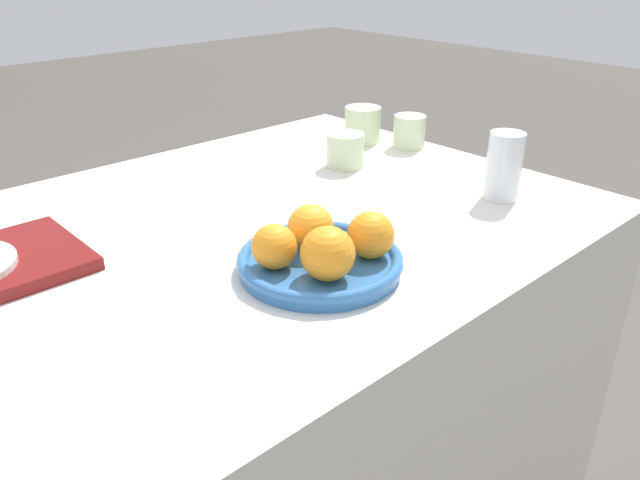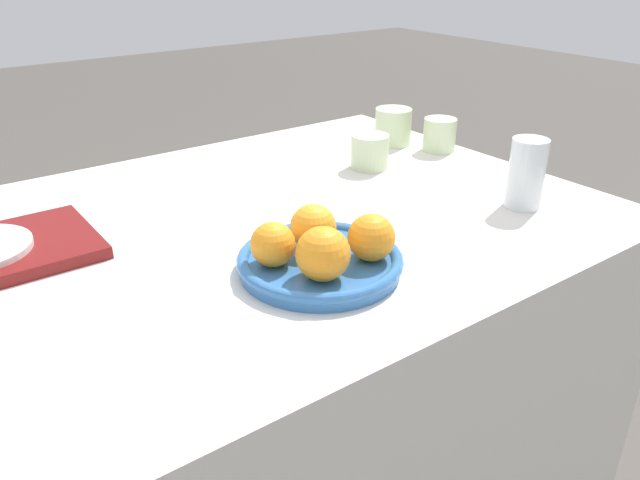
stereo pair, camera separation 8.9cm
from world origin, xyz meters
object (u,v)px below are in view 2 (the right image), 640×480
(fruit_platter, at_px, (320,262))
(orange_3, at_px, (273,244))
(orange_0, at_px, (313,227))
(orange_2, at_px, (371,237))
(cup_2, at_px, (439,135))
(cup_0, at_px, (370,152))
(orange_1, at_px, (323,254))
(water_glass, at_px, (526,173))
(cup_1, at_px, (393,126))

(fruit_platter, relative_size, orange_3, 3.77)
(orange_0, distance_m, orange_2, 0.09)
(orange_2, relative_size, orange_3, 1.07)
(orange_2, xyz_separation_m, cup_2, (0.50, 0.35, -0.02))
(orange_0, bearing_deg, cup_0, 38.52)
(fruit_platter, relative_size, orange_1, 3.23)
(cup_2, bearing_deg, cup_0, 179.37)
(fruit_platter, xyz_separation_m, water_glass, (0.44, -0.02, 0.05))
(orange_1, relative_size, cup_0, 0.95)
(fruit_platter, bearing_deg, cup_0, 40.83)
(fruit_platter, bearing_deg, orange_1, -122.46)
(water_glass, xyz_separation_m, cup_2, (0.12, 0.32, -0.03))
(cup_1, bearing_deg, orange_2, -135.12)
(cup_0, bearing_deg, orange_3, -146.09)
(orange_3, height_order, cup_1, same)
(cup_0, distance_m, cup_1, 0.19)
(fruit_platter, relative_size, cup_1, 2.87)
(water_glass, distance_m, cup_1, 0.43)
(orange_0, height_order, cup_1, orange_0)
(orange_3, xyz_separation_m, cup_0, (0.42, 0.28, -0.02))
(orange_3, relative_size, cup_2, 0.87)
(fruit_platter, distance_m, orange_0, 0.05)
(orange_2, relative_size, cup_2, 0.93)
(orange_1, relative_size, cup_2, 1.01)
(orange_3, height_order, water_glass, water_glass)
(orange_3, bearing_deg, cup_0, 33.91)
(orange_2, bearing_deg, orange_1, -176.61)
(cup_2, bearing_deg, orange_3, -155.94)
(orange_1, xyz_separation_m, cup_0, (0.39, 0.36, -0.02))
(orange_0, height_order, orange_2, same)
(cup_1, bearing_deg, cup_0, -147.51)
(orange_0, relative_size, orange_3, 1.08)
(orange_1, xyz_separation_m, cup_2, (0.59, 0.35, -0.02))
(water_glass, bearing_deg, orange_2, -176.43)
(cup_0, distance_m, cup_2, 0.21)
(fruit_platter, bearing_deg, cup_1, 38.47)
(cup_1, distance_m, cup_2, 0.11)
(fruit_platter, xyz_separation_m, orange_3, (-0.06, 0.02, 0.04))
(orange_0, bearing_deg, cup_2, 26.20)
(orange_2, height_order, water_glass, water_glass)
(orange_1, distance_m, orange_2, 0.09)
(cup_0, bearing_deg, water_glass, -75.06)
(orange_3, relative_size, water_glass, 0.51)
(orange_2, relative_size, cup_1, 0.82)
(orange_3, bearing_deg, cup_1, 33.53)
(orange_1, bearing_deg, cup_2, 30.81)
(orange_1, xyz_separation_m, cup_1, (0.54, 0.45, -0.02))
(cup_0, relative_size, cup_1, 0.94)
(cup_0, bearing_deg, fruit_platter, -139.17)
(water_glass, xyz_separation_m, cup_1, (0.07, 0.43, -0.02))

